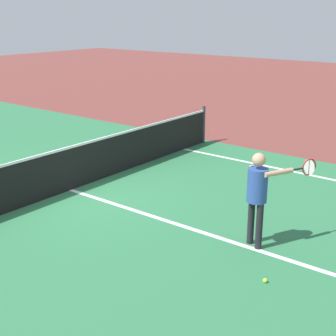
# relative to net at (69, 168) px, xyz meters

# --- Properties ---
(ground_plane) EXTENTS (60.00, 60.00, 0.00)m
(ground_plane) POSITION_rel_net_xyz_m (0.00, 0.00, -0.49)
(ground_plane) COLOR brown
(court_surface_inbounds) EXTENTS (10.62, 24.40, 0.00)m
(court_surface_inbounds) POSITION_rel_net_xyz_m (0.00, 0.00, -0.49)
(court_surface_inbounds) COLOR #2D7247
(court_surface_inbounds) RESTS_ON ground_plane
(line_center_service) EXTENTS (0.10, 6.40, 0.01)m
(line_center_service) POSITION_rel_net_xyz_m (0.00, -3.20, -0.49)
(line_center_service) COLOR white
(line_center_service) RESTS_ON ground_plane
(net) EXTENTS (10.19, 0.09, 1.07)m
(net) POSITION_rel_net_xyz_m (0.00, 0.00, 0.00)
(net) COLOR #33383D
(net) RESTS_ON ground_plane
(player_near) EXTENTS (1.01, 0.83, 1.57)m
(player_near) POSITION_rel_net_xyz_m (0.14, -4.36, 0.48)
(player_near) COLOR black
(player_near) RESTS_ON ground_plane
(tennis_ball_mid_court) EXTENTS (0.07, 0.07, 0.07)m
(tennis_ball_mid_court) POSITION_rel_net_xyz_m (-0.81, -5.02, -0.46)
(tennis_ball_mid_court) COLOR #CCE033
(tennis_ball_mid_court) RESTS_ON ground_plane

